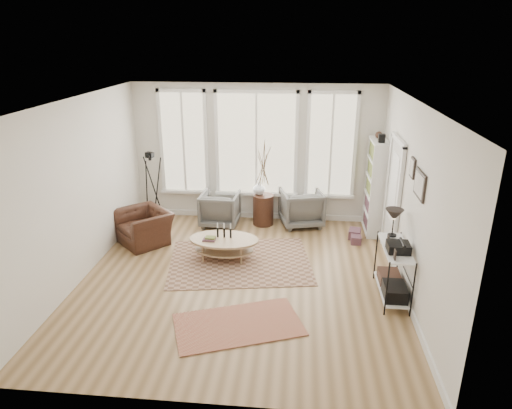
# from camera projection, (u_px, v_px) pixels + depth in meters

# --- Properties ---
(room) EXTENTS (5.50, 5.54, 2.90)m
(room) POSITION_uv_depth(u_px,v_px,m) (241.00, 197.00, 7.09)
(room) COLOR #A27F54
(room) RESTS_ON ground
(bay_window) EXTENTS (4.14, 0.12, 2.24)m
(bay_window) POSITION_uv_depth(u_px,v_px,m) (256.00, 146.00, 9.53)
(bay_window) COLOR #CDBF86
(bay_window) RESTS_ON ground
(door) EXTENTS (0.09, 1.06, 2.22)m
(door) POSITION_uv_depth(u_px,v_px,m) (393.00, 197.00, 8.01)
(door) COLOR silver
(door) RESTS_ON ground
(bookcase) EXTENTS (0.31, 0.85, 2.06)m
(bookcase) POSITION_uv_depth(u_px,v_px,m) (375.00, 187.00, 9.08)
(bookcase) COLOR white
(bookcase) RESTS_ON ground
(low_shelf) EXTENTS (0.38, 1.08, 1.30)m
(low_shelf) POSITION_uv_depth(u_px,v_px,m) (394.00, 266.00, 6.89)
(low_shelf) COLOR white
(low_shelf) RESTS_ON ground
(wall_art) EXTENTS (0.04, 0.88, 0.44)m
(wall_art) POSITION_uv_depth(u_px,v_px,m) (418.00, 180.00, 6.42)
(wall_art) COLOR black
(wall_art) RESTS_ON ground
(rug_main) EXTENTS (2.72, 2.21, 0.01)m
(rug_main) POSITION_uv_depth(u_px,v_px,m) (240.00, 262.00, 8.12)
(rug_main) COLOR brown
(rug_main) RESTS_ON ground
(rug_runner) EXTENTS (1.96, 1.51, 0.01)m
(rug_runner) POSITION_uv_depth(u_px,v_px,m) (238.00, 324.00, 6.34)
(rug_runner) COLOR maroon
(rug_runner) RESTS_ON ground
(coffee_table) EXTENTS (1.26, 0.83, 0.57)m
(coffee_table) POSITION_uv_depth(u_px,v_px,m) (224.00, 243.00, 8.15)
(coffee_table) COLOR tan
(coffee_table) RESTS_ON ground
(armchair_left) EXTENTS (0.81, 0.83, 0.72)m
(armchair_left) POSITION_uv_depth(u_px,v_px,m) (220.00, 209.00, 9.59)
(armchair_left) COLOR #63635F
(armchair_left) RESTS_ON ground
(armchair_right) EXTENTS (1.01, 1.03, 0.77)m
(armchair_right) POSITION_uv_depth(u_px,v_px,m) (301.00, 208.00, 9.60)
(armchair_right) COLOR #63635F
(armchair_right) RESTS_ON ground
(side_table) EXTENTS (0.43, 0.43, 1.83)m
(side_table) POSITION_uv_depth(u_px,v_px,m) (263.00, 185.00, 9.46)
(side_table) COLOR #3C2015
(side_table) RESTS_ON ground
(vase) EXTENTS (0.26, 0.26, 0.27)m
(vase) POSITION_uv_depth(u_px,v_px,m) (259.00, 188.00, 9.55)
(vase) COLOR silver
(vase) RESTS_ON side_table
(accent_chair) EXTENTS (1.30, 1.30, 0.64)m
(accent_chair) POSITION_uv_depth(u_px,v_px,m) (144.00, 227.00, 8.81)
(accent_chair) COLOR #3C2015
(accent_chair) RESTS_ON ground
(tripod_camera) EXTENTS (0.55, 0.55, 1.57)m
(tripod_camera) POSITION_uv_depth(u_px,v_px,m) (153.00, 192.00, 9.52)
(tripod_camera) COLOR black
(tripod_camera) RESTS_ON ground
(book_stack_near) EXTENTS (0.27, 0.32, 0.18)m
(book_stack_near) POSITION_uv_depth(u_px,v_px,m) (355.00, 234.00, 9.05)
(book_stack_near) COLOR maroon
(book_stack_near) RESTS_ON ground
(book_stack_far) EXTENTS (0.20, 0.25, 0.16)m
(book_stack_far) POSITION_uv_depth(u_px,v_px,m) (356.00, 239.00, 8.83)
(book_stack_far) COLOR maroon
(book_stack_far) RESTS_ON ground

